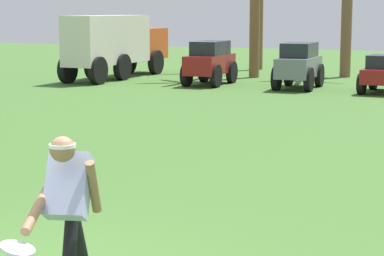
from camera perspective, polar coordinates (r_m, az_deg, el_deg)
frisbee_thrower at (r=6.31m, az=-9.35°, el=-5.83°), size 0.48×1.16×1.39m
frisbee_in_flight at (r=5.79m, az=-13.16°, el=-8.95°), size 0.31×0.32×0.09m
parked_car_slot_a at (r=24.13m, az=1.37°, el=5.08°), size 1.25×2.39×1.40m
parked_car_slot_b at (r=23.16m, az=8.14°, el=4.83°), size 1.27×2.39×1.40m
parked_car_slot_c at (r=22.53m, az=14.37°, el=4.07°), size 1.15×2.23×1.10m
box_truck at (r=26.53m, az=-5.84°, el=6.45°), size 1.43×5.91×2.20m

